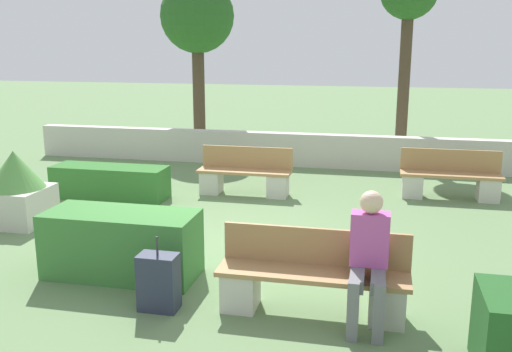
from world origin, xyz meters
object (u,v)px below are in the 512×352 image
(person_seated_man, at_px, (369,253))
(bench_left_side, at_px, (450,180))
(bench_right_side, at_px, (245,177))
(suitcase, at_px, (159,282))
(planter_corner_left, at_px, (16,188))
(bench_front, at_px, (313,282))
(tree_leftmost, at_px, (197,19))
(tree_center_left, at_px, (409,0))

(person_seated_man, bearing_deg, bench_left_side, 75.65)
(bench_left_side, distance_m, bench_right_side, 3.74)
(suitcase, bearing_deg, planter_corner_left, 144.81)
(bench_front, relative_size, person_seated_man, 1.46)
(planter_corner_left, xyz_separation_m, tree_leftmost, (0.69, 7.02, 2.78))
(bench_front, xyz_separation_m, planter_corner_left, (-4.86, 2.02, 0.23))
(tree_center_left, bearing_deg, tree_leftmost, 174.74)
(bench_front, xyz_separation_m, bench_left_side, (1.88, 5.03, -0.01))
(suitcase, distance_m, tree_center_left, 9.85)
(person_seated_man, bearing_deg, suitcase, -176.41)
(bench_right_side, height_order, tree_center_left, tree_center_left)
(person_seated_man, relative_size, tree_leftmost, 0.31)
(person_seated_man, height_order, tree_center_left, tree_center_left)
(bench_front, xyz_separation_m, suitcase, (-1.60, -0.27, -0.03))
(suitcase, bearing_deg, person_seated_man, 3.59)
(bench_left_side, relative_size, person_seated_man, 1.30)
(bench_left_side, height_order, suitcase, bench_left_side)
(bench_right_side, relative_size, tree_center_left, 0.38)
(bench_left_side, height_order, tree_leftmost, tree_leftmost)
(person_seated_man, xyz_separation_m, tree_center_left, (0.53, 8.70, 2.96))
(planter_corner_left, distance_m, suitcase, 4.00)
(suitcase, relative_size, tree_leftmost, 0.19)
(bench_right_side, distance_m, planter_corner_left, 3.93)
(tree_center_left, bearing_deg, suitcase, -106.91)
(planter_corner_left, distance_m, tree_center_left, 9.38)
(planter_corner_left, bearing_deg, suitcase, -35.19)
(bench_front, relative_size, bench_right_side, 1.15)
(tree_leftmost, bearing_deg, planter_corner_left, -95.62)
(bench_left_side, relative_size, bench_right_side, 1.02)
(bench_left_side, xyz_separation_m, person_seated_man, (-1.32, -5.17, 0.43))
(bench_left_side, height_order, planter_corner_left, planter_corner_left)
(bench_left_side, xyz_separation_m, tree_center_left, (-0.79, 3.53, 3.39))
(planter_corner_left, bearing_deg, bench_right_side, 39.15)
(bench_left_side, bearing_deg, person_seated_man, -106.74)
(person_seated_man, relative_size, suitcase, 1.68)
(planter_corner_left, bearing_deg, tree_leftmost, 84.38)
(tree_leftmost, height_order, tree_center_left, tree_center_left)
(tree_leftmost, bearing_deg, person_seated_man, -62.77)
(planter_corner_left, relative_size, tree_leftmost, 0.26)
(bench_left_side, bearing_deg, bench_front, -112.92)
(bench_front, bearing_deg, person_seated_man, -13.88)
(person_seated_man, height_order, planter_corner_left, person_seated_man)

